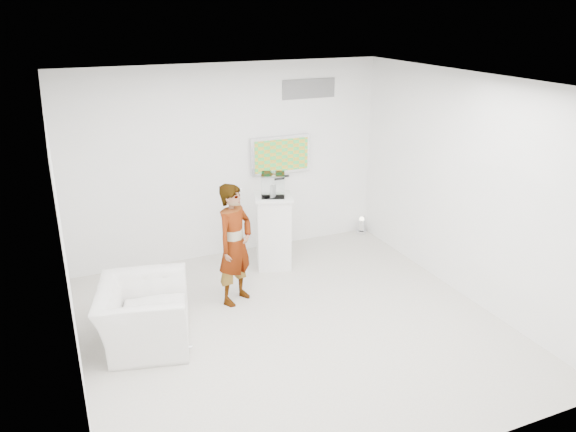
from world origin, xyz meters
The scene contains 10 objects.
room centered at (0.00, 0.00, 1.50)m, with size 5.01×5.01×3.00m.
tv centered at (0.85, 2.45, 1.55)m, with size 1.00×0.08×0.60m, color silver.
logo_decal centered at (1.35, 2.49, 2.55)m, with size 0.90×0.02×0.30m, color slate.
person centered at (-0.44, 0.92, 0.83)m, with size 0.60×0.40×1.65m, color white.
armchair centered at (-1.76, 0.37, 0.37)m, with size 1.15×1.00×0.75m, color white.
pedestal centered at (0.44, 1.75, 0.57)m, with size 0.55×0.55×1.13m, color white.
floor_uplight centered at (2.34, 2.34, 0.15)m, with size 0.19×0.19×0.30m, color white.
vitrine centered at (0.44, 1.75, 1.30)m, with size 0.34×0.34×0.34m, color white.
console centered at (0.44, 1.75, 1.23)m, with size 0.04×0.14×0.19m, color white.
wii_remote centered at (-0.31, 1.18, 1.49)m, with size 0.04×0.14×0.04m, color white.
Camera 1 is at (-2.47, -5.57, 3.75)m, focal length 35.00 mm.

